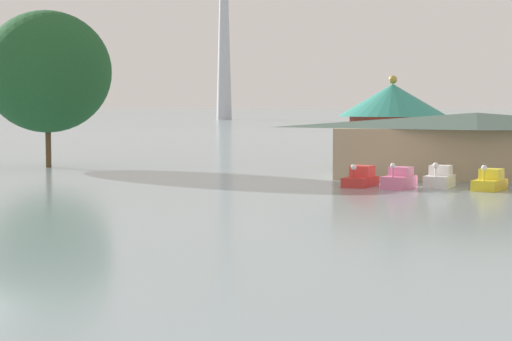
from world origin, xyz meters
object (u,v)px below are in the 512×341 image
boathouse (476,145)px  pedal_boat_white (440,178)px  pedal_boat_pink (399,180)px  shoreline_tree_tall_left (47,72)px  pedal_boat_red (361,178)px  green_roof_pavilion (392,121)px  pedal_boat_yellow (490,182)px

boathouse → pedal_boat_white: bearing=-108.2°
pedal_boat_pink → boathouse: size_ratio=0.13×
pedal_boat_white → shoreline_tree_tall_left: bearing=-97.3°
pedal_boat_red → shoreline_tree_tall_left: 30.31m
boathouse → green_roof_pavilion: (-6.56, 10.68, 1.43)m
pedal_boat_white → boathouse: bearing=174.2°
pedal_boat_white → pedal_boat_yellow: (3.02, -1.23, -0.04)m
pedal_boat_yellow → green_roof_pavilion: size_ratio=0.33×
pedal_boat_yellow → shoreline_tree_tall_left: (-34.87, 12.63, 7.32)m
pedal_boat_yellow → green_roof_pavilion: bearing=-139.1°
pedal_boat_pink → green_roof_pavilion: 19.47m
pedal_boat_pink → pedal_boat_yellow: size_ratio=0.93×
pedal_boat_red → pedal_boat_yellow: bearing=98.9°
pedal_boat_pink → boathouse: bearing=170.2°
green_roof_pavilion → shoreline_tree_tall_left: 28.56m
pedal_boat_yellow → boathouse: size_ratio=0.14×
pedal_boat_yellow → green_roof_pavilion: (-7.29, 18.87, 3.32)m
pedal_boat_pink → boathouse: boathouse is taller
pedal_boat_yellow → boathouse: 8.44m
pedal_boat_red → pedal_boat_pink: pedal_boat_pink is taller
pedal_boat_white → pedal_boat_yellow: 3.26m
pedal_boat_white → shoreline_tree_tall_left: 34.60m
pedal_boat_yellow → pedal_boat_red: bearing=-76.2°
pedal_boat_red → green_roof_pavilion: 18.34m
pedal_boat_red → pedal_boat_pink: (2.49, -1.07, 0.03)m
pedal_boat_white → pedal_boat_yellow: pedal_boat_white is taller
pedal_boat_yellow → boathouse: bearing=-155.1°
pedal_boat_pink → pedal_boat_white: 2.81m
boathouse → shoreline_tree_tall_left: (-34.14, 4.43, 5.43)m
shoreline_tree_tall_left → pedal_boat_pink: bearing=-23.6°
green_roof_pavilion → shoreline_tree_tall_left: bearing=-167.2°
pedal_boat_pink → pedal_boat_white: bearing=140.5°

